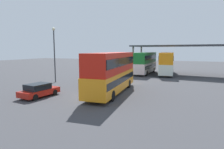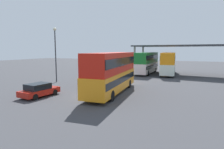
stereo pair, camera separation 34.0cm
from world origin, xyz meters
TOP-DOWN VIEW (x-y plane):
  - ground_plane at (0.00, 0.00)m, footprint 140.00×140.00m
  - double_decker_main at (1.47, 2.28)m, footprint 3.42×10.87m
  - parked_hatchback at (-4.41, -2.34)m, footprint 2.10×4.05m
  - double_decker_near_canopy at (0.63, 20.41)m, footprint 2.52×10.05m
  - double_decker_mid_row at (4.70, 20.89)m, footprint 3.45×10.50m
  - depot_canopy at (9.63, 21.89)m, footprint 24.27×8.01m
  - lamppost_tall at (-8.80, 5.35)m, footprint 0.44×0.44m

SIDE VIEW (x-z plane):
  - ground_plane at x=0.00m, z-range 0.00..0.00m
  - parked_hatchback at x=-4.41m, z-range 0.00..1.35m
  - double_decker_mid_row at x=4.70m, z-range 0.20..4.34m
  - double_decker_near_canopy at x=0.63m, z-range 0.20..4.34m
  - double_decker_main at x=1.47m, z-range 0.21..4.55m
  - lamppost_tall at x=-8.80m, z-range 1.01..8.75m
  - depot_canopy at x=9.63m, z-range 2.45..7.99m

